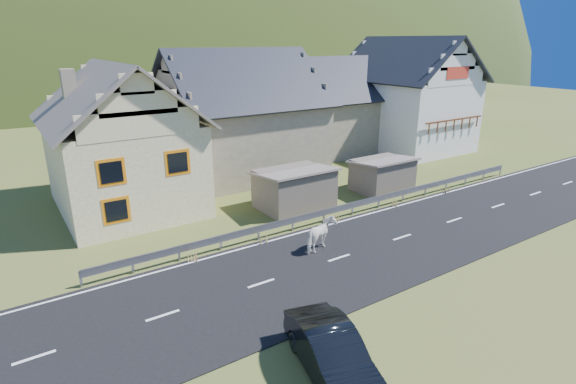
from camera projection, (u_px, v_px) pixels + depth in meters
ground at (402, 238)px, 22.03m from camera, size 160.00×160.00×0.00m
road at (402, 238)px, 22.02m from camera, size 60.00×7.00×0.04m
lane_markings at (402, 237)px, 22.01m from camera, size 60.00×6.60×0.01m
guardrail at (353, 205)px, 24.76m from camera, size 28.10×0.09×0.75m
shed_left at (294, 189)px, 25.77m from camera, size 4.30×3.30×2.40m
shed_right at (382, 175)px, 28.80m from camera, size 3.80×2.90×2.20m
house_cream at (120, 132)px, 24.89m from camera, size 7.80×9.80×8.30m
house_stone_a at (239, 108)px, 31.87m from camera, size 10.80×9.80×8.90m
house_stone_b at (331, 101)px, 38.80m from camera, size 9.80×8.80×8.10m
house_white at (407, 90)px, 39.30m from camera, size 8.80×10.80×9.70m
mountain at (57, 120)px, 173.28m from camera, size 440.00×280.00×260.00m
horse at (321, 235)px, 20.49m from camera, size 1.42×1.94×1.49m
car at (332, 354)px, 12.82m from camera, size 2.50×4.55×1.42m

